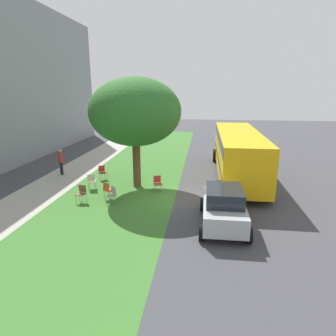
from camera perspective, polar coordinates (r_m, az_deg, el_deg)
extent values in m
plane|color=#424247|center=(15.30, 2.12, -5.87)|extent=(80.00, 80.00, 0.00)
cube|color=#3D752D|center=(15.87, -9.52, -5.28)|extent=(48.00, 6.00, 0.01)
cube|color=#ADA89E|center=(17.60, -23.43, -4.30)|extent=(48.00, 2.80, 0.01)
cylinder|color=brown|center=(16.82, -6.07, 1.44)|extent=(0.44, 0.44, 3.05)
ellipsoid|color=#2D6B28|center=(16.39, -6.33, 10.74)|extent=(5.01, 5.01, 3.70)
cube|color=#B7332D|center=(18.65, -12.42, -0.92)|extent=(0.58, 0.58, 0.04)
cube|color=#B7332D|center=(18.75, -12.69, -0.09)|extent=(0.34, 0.35, 0.40)
cylinder|color=gray|center=(18.49, -12.67, -1.81)|extent=(0.02, 0.02, 0.42)
cylinder|color=gray|center=(18.63, -11.66, -1.62)|extent=(0.02, 0.02, 0.42)
cylinder|color=gray|center=(18.79, -13.09, -1.56)|extent=(0.02, 0.02, 0.42)
cylinder|color=gray|center=(18.93, -12.10, -1.38)|extent=(0.02, 0.02, 0.42)
cube|color=beige|center=(17.13, -14.45, -2.48)|extent=(0.48, 0.49, 0.04)
cube|color=beige|center=(16.89, -14.60, -1.89)|extent=(0.16, 0.41, 0.40)
cylinder|color=gray|center=(17.33, -13.72, -3.02)|extent=(0.02, 0.02, 0.42)
cylinder|color=gray|center=(17.39, -14.89, -3.04)|extent=(0.02, 0.02, 0.42)
cylinder|color=gray|center=(17.01, -13.89, -3.38)|extent=(0.02, 0.02, 0.42)
cylinder|color=gray|center=(17.07, -15.08, -3.39)|extent=(0.02, 0.02, 0.42)
cube|color=#B7332D|center=(16.10, -1.94, -3.13)|extent=(0.53, 0.54, 0.04)
cube|color=#B7332D|center=(16.19, -2.11, -2.13)|extent=(0.23, 0.40, 0.40)
cylinder|color=gray|center=(15.97, -2.42, -4.15)|extent=(0.02, 0.02, 0.42)
cylinder|color=gray|center=(16.06, -1.17, -4.04)|extent=(0.02, 0.02, 0.42)
cylinder|color=gray|center=(16.29, -2.70, -3.77)|extent=(0.02, 0.02, 0.42)
cylinder|color=gray|center=(16.37, -1.47, -3.66)|extent=(0.02, 0.02, 0.42)
cube|color=brown|center=(15.22, -16.48, -4.86)|extent=(0.46, 0.48, 0.04)
cube|color=brown|center=(15.29, -16.19, -3.80)|extent=(0.15, 0.41, 0.40)
cylinder|color=gray|center=(15.26, -17.33, -5.79)|extent=(0.02, 0.02, 0.42)
cylinder|color=gray|center=(15.08, -16.18, -5.96)|extent=(0.02, 0.02, 0.42)
cylinder|color=gray|center=(15.53, -16.64, -5.37)|extent=(0.02, 0.02, 0.42)
cylinder|color=gray|center=(15.34, -15.51, -5.54)|extent=(0.02, 0.02, 0.42)
cube|color=#C64C1E|center=(15.41, -11.31, -4.27)|extent=(0.55, 0.55, 0.04)
cube|color=#C64C1E|center=(15.21, -11.83, -3.60)|extent=(0.25, 0.40, 0.40)
cylinder|color=gray|center=(15.48, -10.35, -5.03)|extent=(0.02, 0.02, 0.42)
cylinder|color=gray|center=(15.72, -11.30, -4.76)|extent=(0.02, 0.02, 0.42)
cylinder|color=gray|center=(15.25, -11.23, -5.39)|extent=(0.02, 0.02, 0.42)
cylinder|color=gray|center=(15.50, -12.18, -5.11)|extent=(0.02, 0.02, 0.42)
cube|color=#ADA393|center=(14.66, -10.99, -5.28)|extent=(0.58, 0.58, 0.04)
cube|color=#ADA393|center=(14.65, -10.42, -4.26)|extent=(0.34, 0.34, 0.40)
cylinder|color=gray|center=(14.82, -11.86, -6.05)|extent=(0.02, 0.02, 0.42)
cylinder|color=gray|center=(14.51, -11.21, -6.46)|extent=(0.02, 0.02, 0.42)
cylinder|color=gray|center=(14.96, -10.70, -5.78)|extent=(0.02, 0.02, 0.42)
cylinder|color=gray|center=(14.66, -10.03, -6.18)|extent=(0.02, 0.02, 0.42)
cube|color=#ADB2B7|center=(12.43, 10.63, -7.86)|extent=(3.70, 1.64, 0.76)
cube|color=#1E232B|center=(12.06, 10.82, -5.29)|extent=(1.90, 1.44, 0.64)
cylinder|color=black|center=(13.84, 6.60, -6.96)|extent=(0.60, 0.18, 0.60)
cylinder|color=black|center=(13.95, 13.82, -7.13)|extent=(0.60, 0.18, 0.60)
cylinder|color=black|center=(11.29, 6.43, -12.28)|extent=(0.60, 0.18, 0.60)
cylinder|color=black|center=(11.43, 15.39, -12.42)|extent=(0.60, 0.18, 0.60)
cube|color=yellow|center=(19.02, 13.33, 3.03)|extent=(10.40, 2.44, 2.50)
cube|color=black|center=(19.09, 13.27, 2.01)|extent=(10.30, 2.46, 0.12)
cube|color=black|center=(18.85, 13.49, 5.71)|extent=(10.30, 2.46, 0.56)
cylinder|color=black|center=(23.07, 9.03, 2.42)|extent=(0.96, 0.28, 0.96)
cylinder|color=black|center=(23.30, 15.24, 2.20)|extent=(0.96, 0.28, 0.96)
cylinder|color=black|center=(15.36, 9.91, -4.10)|extent=(0.96, 0.28, 0.96)
cylinder|color=black|center=(15.71, 19.15, -4.31)|extent=(0.96, 0.28, 0.96)
cylinder|color=black|center=(20.47, -19.75, -0.08)|extent=(0.14, 0.14, 0.85)
cylinder|color=black|center=(20.63, -19.92, 0.02)|extent=(0.14, 0.14, 0.85)
cube|color=red|center=(20.38, -20.02, 1.94)|extent=(0.39, 0.40, 0.60)
sphere|color=tan|center=(20.30, -20.13, 3.12)|extent=(0.22, 0.22, 0.22)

